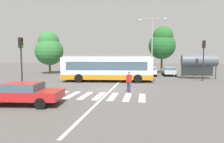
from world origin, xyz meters
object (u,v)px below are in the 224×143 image
object	(u,v)px
traffic_light_near_corner	(21,55)
bus_stop_shelter	(199,61)
city_transit_bus	(107,68)
background_tree_right	(162,43)
pedestrian_crossing_street	(129,81)
parked_car_teal	(103,70)
parked_car_black	(119,70)
parked_car_silver	(169,71)
parked_car_white	(151,71)
foreground_sedan	(23,92)
traffic_light_far_corner	(204,54)
background_tree_left	(49,49)
twin_arm_street_lamp	(152,41)
parked_car_blue	(135,70)

from	to	relation	value
traffic_light_near_corner	bus_stop_shelter	world-z (taller)	traffic_light_near_corner
city_transit_bus	background_tree_right	xyz separation A→B (m)	(7.56, 13.07, 3.93)
pedestrian_crossing_street	parked_car_teal	xyz separation A→B (m)	(-5.61, 14.45, -0.20)
parked_car_black	bus_stop_shelter	bearing A→B (deg)	-16.08
parked_car_black	parked_car_silver	bearing A→B (deg)	3.84
parked_car_white	foreground_sedan	bearing A→B (deg)	-112.75
traffic_light_far_corner	background_tree_right	world-z (taller)	background_tree_right
background_tree_left	traffic_light_far_corner	bearing A→B (deg)	-14.52
background_tree_left	twin_arm_street_lamp	bearing A→B (deg)	-4.57
parked_car_white	bus_stop_shelter	world-z (taller)	bus_stop_shelter
city_transit_bus	parked_car_blue	xyz separation A→B (m)	(2.91, 8.43, -0.82)
parked_car_teal	background_tree_left	size ratio (longest dim) A/B	0.60
background_tree_right	traffic_light_far_corner	bearing A→B (deg)	-69.70
foreground_sedan	traffic_light_near_corner	world-z (taller)	traffic_light_near_corner
parked_car_silver	bus_stop_shelter	bearing A→B (deg)	-48.46
parked_car_teal	parked_car_black	size ratio (longest dim) A/B	0.99
background_tree_left	parked_car_teal	bearing A→B (deg)	-2.80
parked_car_white	background_tree_left	distance (m)	18.31
parked_car_teal	twin_arm_street_lamp	xyz separation A→B (m)	(7.96, -0.95, 4.71)
foreground_sedan	background_tree_right	xyz separation A→B (m)	(10.33, 24.49, 4.75)
parked_car_white	twin_arm_street_lamp	xyz separation A→B (m)	(0.06, -0.92, 4.71)
background_tree_right	foreground_sedan	bearing A→B (deg)	-112.86
twin_arm_street_lamp	background_tree_right	bearing A→B (deg)	70.64
foreground_sedan	parked_car_blue	bearing A→B (deg)	74.06
parked_car_silver	background_tree_left	size ratio (longest dim) A/B	0.60
parked_car_blue	background_tree_left	xyz separation A→B (m)	(-15.37, 0.26, 3.72)
pedestrian_crossing_street	twin_arm_street_lamp	world-z (taller)	twin_arm_street_lamp
parked_car_blue	parked_car_teal	bearing A→B (deg)	-177.55
city_transit_bus	background_tree_left	size ratio (longest dim) A/B	1.46
foreground_sedan	traffic_light_near_corner	distance (m)	6.50
parked_car_silver	traffic_light_near_corner	bearing A→B (deg)	-133.88
parked_car_white	background_tree_left	bearing A→B (deg)	178.36
parked_car_teal	background_tree_right	world-z (taller)	background_tree_right
foreground_sedan	background_tree_right	distance (m)	27.00
parked_car_teal	foreground_sedan	bearing A→B (deg)	-90.93
pedestrian_crossing_street	background_tree_left	distance (m)	21.90
parked_car_blue	background_tree_left	world-z (taller)	background_tree_left
parked_car_blue	parked_car_silver	distance (m)	5.37
pedestrian_crossing_street	parked_car_silver	world-z (taller)	pedestrian_crossing_street
foreground_sedan	parked_car_white	xyz separation A→B (m)	(8.22, 19.60, 0.00)
traffic_light_near_corner	twin_arm_street_lamp	distance (m)	18.50
foreground_sedan	traffic_light_far_corner	bearing A→B (deg)	44.36
pedestrian_crossing_street	parked_car_white	size ratio (longest dim) A/B	0.37
background_tree_left	traffic_light_near_corner	bearing A→B (deg)	-68.65
bus_stop_shelter	background_tree_left	distance (m)	24.49
foreground_sedan	parked_car_silver	xyz separation A→B (m)	(11.04, 20.13, 0.00)
traffic_light_far_corner	background_tree_right	bearing A→B (deg)	110.30
pedestrian_crossing_street	twin_arm_street_lamp	xyz separation A→B (m)	(2.36, 13.50, 4.51)
parked_car_blue	background_tree_left	distance (m)	15.82
parked_car_silver	background_tree_left	distance (m)	21.07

